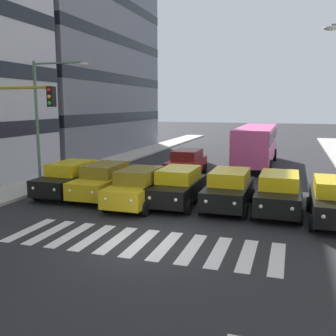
{
  "coord_description": "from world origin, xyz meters",
  "views": [
    {
      "loc": [
        -4.78,
        11.73,
        4.66
      ],
      "look_at": [
        0.6,
        -4.9,
        1.79
      ],
      "focal_mm": 41.46,
      "sensor_mm": 36.0,
      "label": 1
    }
  ],
  "objects": [
    {
      "name": "bus_behind_traffic",
      "position": [
        -2.13,
        -18.55,
        1.86
      ],
      "size": [
        2.78,
        10.5,
        3.0
      ],
      "color": "#DB5193",
      "rests_on": "ground_plane"
    },
    {
      "name": "car_3",
      "position": [
        0.24,
        -5.3,
        0.89
      ],
      "size": [
        2.02,
        4.44,
        1.72
      ],
      "color": "black",
      "rests_on": "ground_plane"
    },
    {
      "name": "car_5",
      "position": [
        4.16,
        -5.44,
        0.89
      ],
      "size": [
        2.02,
        4.44,
        1.72
      ],
      "color": "gold",
      "rests_on": "ground_plane"
    },
    {
      "name": "car_row2_0",
      "position": [
        1.79,
        -12.56,
        0.89
      ],
      "size": [
        2.02,
        4.44,
        1.72
      ],
      "color": "maroon",
      "rests_on": "ground_plane"
    },
    {
      "name": "street_lamp_right",
      "position": [
        7.92,
        -6.21,
        4.37
      ],
      "size": [
        3.34,
        0.28,
        6.79
      ],
      "color": "#4C6B56",
      "rests_on": "sidewalk_right"
    },
    {
      "name": "car_1",
      "position": [
        -4.31,
        -5.32,
        0.89
      ],
      "size": [
        2.02,
        4.44,
        1.72
      ],
      "color": "black",
      "rests_on": "ground_plane"
    },
    {
      "name": "ground_plane",
      "position": [
        0.0,
        0.0,
        0.0
      ],
      "size": [
        180.0,
        180.0,
        0.0
      ],
      "primitive_type": "plane",
      "color": "#262628"
    },
    {
      "name": "car_4",
      "position": [
        1.92,
        -4.54,
        0.89
      ],
      "size": [
        2.02,
        4.44,
        1.72
      ],
      "color": "gold",
      "rests_on": "ground_plane"
    },
    {
      "name": "car_0",
      "position": [
        -6.5,
        -4.59,
        0.89
      ],
      "size": [
        2.02,
        4.44,
        1.72
      ],
      "color": "black",
      "rests_on": "ground_plane"
    },
    {
      "name": "car_2",
      "position": [
        -2.13,
        -5.43,
        0.89
      ],
      "size": [
        2.02,
        4.44,
        1.72
      ],
      "color": "black",
      "rests_on": "ground_plane"
    },
    {
      "name": "building_right_block_0",
      "position": [
        15.87,
        -21.69,
        10.41
      ],
      "size": [
        10.87,
        19.67,
        20.83
      ],
      "color": "slate",
      "rests_on": "ground_plane"
    },
    {
      "name": "crosswalk_markings",
      "position": [
        0.0,
        0.0,
        0.0
      ],
      "size": [
        9.45,
        2.8,
        0.01
      ],
      "color": "silver",
      "rests_on": "ground_plane"
    },
    {
      "name": "car_6",
      "position": [
        6.12,
        -5.43,
        0.89
      ],
      "size": [
        2.02,
        4.44,
        1.72
      ],
      "color": "black",
      "rests_on": "ground_plane"
    }
  ]
}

